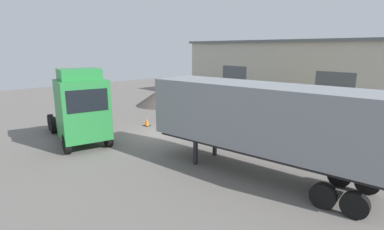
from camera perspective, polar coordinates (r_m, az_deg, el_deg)
ground_plane at (r=19.45m, az=-7.14°, el=-3.80°), size 60.00×60.00×0.00m
warehouse_building at (r=32.94m, az=20.16°, el=7.82°), size 24.22×9.38×6.21m
tractor_unit_green at (r=18.09m, az=-20.36°, el=0.97°), size 7.02×3.57×4.39m
container_trailer_white at (r=13.07m, az=12.65°, el=-0.59°), size 10.22×3.92×4.01m
delivery_van_yellow at (r=22.32m, az=11.57°, el=1.81°), size 3.00×5.25×2.52m
gravel_pile at (r=29.28m, az=-6.18°, el=3.37°), size 4.63×4.63×1.54m
oil_drum at (r=23.29m, az=-3.73°, el=0.16°), size 0.58×0.58×0.88m
traffic_cone at (r=21.69m, az=-8.58°, el=-1.41°), size 0.40×0.40×0.55m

